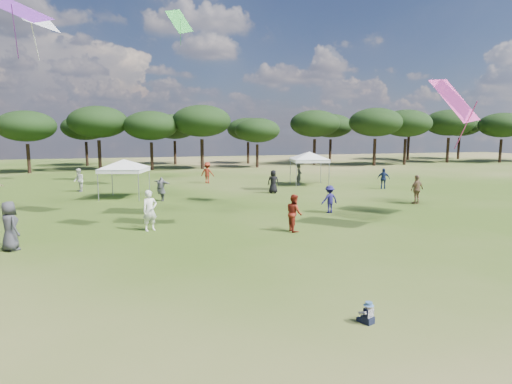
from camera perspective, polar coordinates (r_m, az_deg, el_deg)
The scene contains 6 objects.
ground at distance 9.24m, azimuth 17.28°, elevation -21.22°, with size 140.00×140.00×0.00m, color #3B5419.
tree_line at distance 54.54m, azimuth -8.69°, elevation 8.99°, with size 108.78×17.63×7.77m.
tent_left at distance 30.02m, azimuth -17.22°, elevation 3.95°, with size 5.44×5.44×2.92m.
tent_right at distance 35.92m, azimuth 7.13°, elevation 5.16°, with size 5.72×5.72×3.10m.
toddler at distance 10.73m, azimuth 14.66°, elevation -15.42°, with size 0.40×0.43×0.53m.
festival_crowd at distance 27.79m, azimuth -8.65°, elevation 0.56°, with size 29.14×20.21×1.88m.
Camera 1 is at (-4.56, -6.68, 4.47)m, focal length 30.00 mm.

